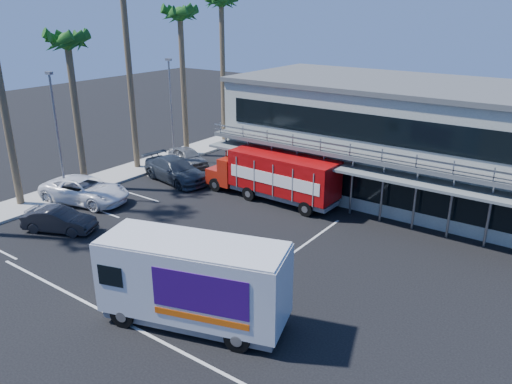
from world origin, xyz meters
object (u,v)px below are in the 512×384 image
Objects in this scene: parked_car_a at (58,216)px; parked_car_b at (59,220)px; white_van at (194,281)px; red_truck at (275,175)px.

parked_car_a is 0.97× the size of parked_car_b.
white_van reaches higher than parked_car_b.
parked_car_a is at bearing 151.89° from white_van.
parked_car_b is (-11.91, 2.02, -1.21)m from white_van.
parked_car_b is at bearing -135.47° from parked_car_a.
red_truck is 13.75m from white_van.
white_van is at bearing -123.68° from parked_car_b.
white_van is 12.14m from parked_car_b.
white_van is 1.98× the size of parked_car_a.
red_truck is 1.22× the size of white_van.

